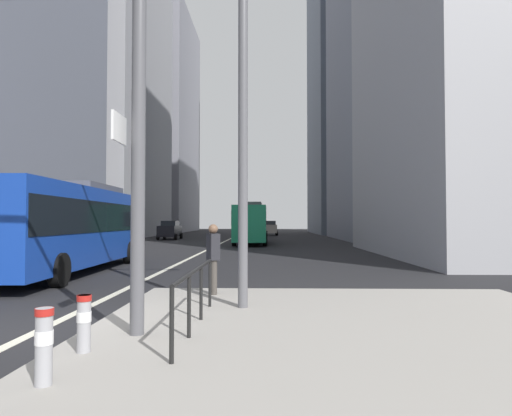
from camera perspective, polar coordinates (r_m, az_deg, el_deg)
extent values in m
plane|color=black|center=(28.05, -6.75, -5.59)|extent=(160.00, 160.00, 0.00)
cube|color=gray|center=(7.11, 14.26, -16.66)|extent=(9.00, 10.00, 0.15)
cube|color=beige|center=(37.96, -4.59, -4.57)|extent=(0.20, 80.00, 0.01)
cube|color=#9E9EA3|center=(63.22, -18.51, 22.10)|extent=(11.58, 21.79, 54.64)
cube|color=gray|center=(85.67, -12.27, 10.47)|extent=(11.62, 21.75, 39.78)
cube|color=slate|center=(51.70, 16.99, 20.05)|extent=(11.04, 19.72, 42.00)
cube|color=slate|center=(75.91, 11.87, 18.64)|extent=(11.51, 20.63, 56.48)
cube|color=#14389E|center=(17.84, -22.82, -2.18)|extent=(2.83, 11.26, 2.75)
cube|color=black|center=(17.84, -22.81, -1.07)|extent=(2.86, 11.03, 1.10)
cube|color=#4C4C51|center=(19.44, -20.87, 2.35)|extent=(1.87, 4.08, 0.30)
cylinder|color=black|center=(14.15, -23.98, -7.30)|extent=(0.33, 1.01, 1.00)
cylinder|color=black|center=(20.88, -16.00, -5.52)|extent=(0.33, 1.01, 1.00)
cylinder|color=black|center=(21.65, -22.15, -5.32)|extent=(0.33, 1.01, 1.00)
cube|color=#198456|center=(37.52, -0.59, -1.98)|extent=(2.51, 11.15, 2.75)
cube|color=black|center=(37.52, -0.59, -1.45)|extent=(2.55, 10.93, 1.10)
cube|color=#4C4C51|center=(35.87, -0.69, 0.44)|extent=(1.75, 4.02, 0.30)
cylinder|color=black|center=(41.17, -2.08, -3.66)|extent=(0.30, 1.00, 1.00)
cylinder|color=black|center=(41.09, 1.27, -3.66)|extent=(0.30, 1.00, 1.00)
cylinder|color=black|center=(34.05, -2.84, -4.07)|extent=(0.30, 1.00, 1.00)
cylinder|color=black|center=(33.96, 1.21, -4.08)|extent=(0.30, 1.00, 1.00)
cube|color=black|center=(47.31, -11.00, -2.92)|extent=(1.88, 4.62, 1.10)
cube|color=black|center=(47.44, -10.96, -1.94)|extent=(1.55, 2.51, 0.52)
cylinder|color=black|center=(45.62, -10.27, -3.66)|extent=(0.23, 0.64, 0.64)
cylinder|color=black|center=(45.99, -12.50, -3.63)|extent=(0.23, 0.64, 0.64)
cylinder|color=black|center=(48.69, -9.60, -3.54)|extent=(0.23, 0.64, 0.64)
cylinder|color=black|center=(49.03, -11.70, -3.52)|extent=(0.23, 0.64, 0.64)
cube|color=#232838|center=(50.89, -0.06, -2.86)|extent=(1.89, 4.44, 1.10)
cube|color=black|center=(50.73, -0.06, -1.95)|extent=(1.55, 2.41, 0.52)
cylinder|color=black|center=(52.40, -1.05, -3.43)|extent=(0.24, 0.65, 0.64)
cylinder|color=black|center=(52.40, 0.94, -3.43)|extent=(0.24, 0.65, 0.64)
cylinder|color=black|center=(49.42, -1.12, -3.54)|extent=(0.24, 0.65, 0.64)
cylinder|color=black|center=(49.41, 0.99, -3.54)|extent=(0.24, 0.65, 0.64)
cube|color=#B2A899|center=(60.19, 1.78, -2.68)|extent=(1.89, 4.22, 1.10)
cube|color=black|center=(60.03, 1.79, -1.91)|extent=(1.55, 2.29, 0.52)
cylinder|color=black|center=(61.59, 0.90, -3.17)|extent=(0.24, 0.65, 0.64)
cylinder|color=black|center=(61.65, 2.59, -3.17)|extent=(0.24, 0.65, 0.64)
cylinder|color=black|center=(58.76, 0.94, -3.24)|extent=(0.24, 0.65, 0.64)
cylinder|color=black|center=(58.82, 2.72, -3.24)|extent=(0.24, 0.65, 0.64)
cylinder|color=#515156|center=(7.31, -14.88, 8.05)|extent=(0.22, 0.22, 6.00)
cube|color=white|center=(7.26, -17.20, 9.76)|extent=(0.04, 0.60, 0.44)
cylinder|color=#56565B|center=(9.40, -1.68, 12.03)|extent=(0.20, 0.20, 8.00)
cylinder|color=#99999E|center=(5.51, -25.60, -15.77)|extent=(0.18, 0.18, 0.83)
cylinder|color=white|center=(5.48, -25.59, -14.77)|extent=(0.19, 0.19, 0.15)
cylinder|color=#B21E19|center=(5.43, -25.55, -11.94)|extent=(0.20, 0.20, 0.08)
cylinder|color=#99999E|center=(6.61, -21.25, -13.68)|extent=(0.18, 0.18, 0.77)
cylinder|color=white|center=(6.59, -21.24, -12.89)|extent=(0.19, 0.19, 0.14)
cylinder|color=#B21E19|center=(6.55, -21.21, -10.73)|extent=(0.20, 0.20, 0.08)
cylinder|color=black|center=(5.80, -10.78, -14.56)|extent=(0.06, 0.06, 0.95)
cylinder|color=black|center=(6.97, -8.60, -12.37)|extent=(0.06, 0.06, 0.95)
cylinder|color=black|center=(8.16, -7.08, -10.80)|extent=(0.06, 0.06, 0.95)
cylinder|color=black|center=(9.36, -5.95, -9.63)|extent=(0.06, 0.06, 0.95)
cylinder|color=black|center=(7.50, -7.76, -7.95)|extent=(0.06, 3.67, 0.06)
cylinder|color=#423D38|center=(10.98, -5.66, -8.77)|extent=(0.15, 0.15, 0.83)
cylinder|color=#423D38|center=(10.83, -5.42, -8.87)|extent=(0.15, 0.15, 0.83)
cube|color=#232328|center=(10.84, -5.53, -4.98)|extent=(0.37, 0.44, 0.64)
sphere|color=brown|center=(10.82, -5.53, -2.69)|extent=(0.23, 0.23, 0.23)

